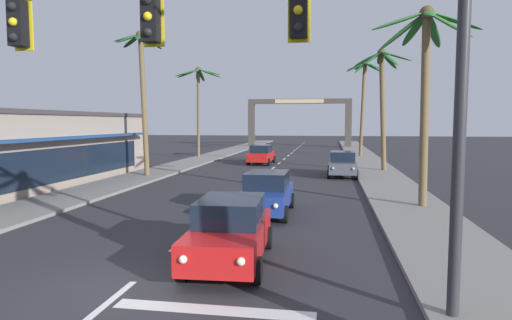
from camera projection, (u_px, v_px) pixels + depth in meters
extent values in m
plane|color=#2D2D33|center=(122.00, 291.00, 9.54)|extent=(220.00, 220.00, 0.00)
cube|color=gray|center=(383.00, 179.00, 27.92)|extent=(3.20, 110.00, 0.14)
cube|color=gray|center=(150.00, 174.00, 30.47)|extent=(3.20, 110.00, 0.14)
cube|color=silver|center=(112.00, 299.00, 9.12)|extent=(0.16, 2.00, 0.01)
cube|color=silver|center=(182.00, 242.00, 13.44)|extent=(0.16, 2.00, 0.01)
cube|color=silver|center=(218.00, 213.00, 17.75)|extent=(0.16, 2.00, 0.01)
cube|color=silver|center=(240.00, 195.00, 22.07)|extent=(0.16, 2.00, 0.01)
cube|color=silver|center=(255.00, 183.00, 26.39)|extent=(0.16, 2.00, 0.01)
cube|color=silver|center=(265.00, 175.00, 30.70)|extent=(0.16, 2.00, 0.01)
cube|color=silver|center=(273.00, 168.00, 35.02)|extent=(0.16, 2.00, 0.01)
cube|color=silver|center=(279.00, 163.00, 39.34)|extent=(0.16, 2.00, 0.01)
cube|color=silver|center=(284.00, 159.00, 43.65)|extent=(0.16, 2.00, 0.01)
cube|color=silver|center=(288.00, 156.00, 47.97)|extent=(0.16, 2.00, 0.01)
cube|color=silver|center=(292.00, 153.00, 52.29)|extent=(0.16, 2.00, 0.01)
cube|color=silver|center=(295.00, 151.00, 56.60)|extent=(0.16, 2.00, 0.01)
cube|color=silver|center=(297.00, 149.00, 60.92)|extent=(0.16, 2.00, 0.01)
cube|color=silver|center=(299.00, 147.00, 65.24)|extent=(0.16, 2.00, 0.01)
cube|color=silver|center=(301.00, 145.00, 69.56)|extent=(0.16, 2.00, 0.01)
cube|color=silver|center=(303.00, 144.00, 73.87)|extent=(0.16, 2.00, 0.01)
cube|color=silver|center=(304.00, 143.00, 78.19)|extent=(0.16, 2.00, 0.01)
cube|color=silver|center=(213.00, 310.00, 8.59)|extent=(4.00, 0.44, 0.01)
cylinder|color=#2D2D33|center=(459.00, 137.00, 7.78)|extent=(0.22, 0.22, 6.77)
cube|color=black|center=(299.00, 12.00, 8.03)|extent=(0.32, 0.26, 0.92)
sphere|color=yellow|center=(298.00, 10.00, 7.89)|extent=(0.17, 0.17, 0.17)
sphere|color=black|center=(298.00, 27.00, 7.92)|extent=(0.17, 0.17, 0.17)
cube|color=yellow|center=(299.00, 14.00, 8.19)|extent=(0.42, 0.03, 1.04)
cube|color=black|center=(151.00, 18.00, 8.50)|extent=(0.32, 0.26, 0.92)
sphere|color=black|center=(147.00, 0.00, 8.33)|extent=(0.17, 0.17, 0.17)
sphere|color=yellow|center=(148.00, 16.00, 8.36)|extent=(0.17, 0.17, 0.17)
sphere|color=black|center=(148.00, 32.00, 8.39)|extent=(0.17, 0.17, 0.17)
cube|color=yellow|center=(154.00, 20.00, 8.66)|extent=(0.42, 0.03, 1.04)
cube|color=black|center=(18.00, 23.00, 8.96)|extent=(0.32, 0.26, 0.92)
sphere|color=black|center=(12.00, 7.00, 8.80)|extent=(0.17, 0.17, 0.17)
sphere|color=yellow|center=(13.00, 22.00, 8.83)|extent=(0.17, 0.17, 0.17)
sphere|color=black|center=(14.00, 37.00, 8.85)|extent=(0.17, 0.17, 0.17)
cube|color=yellow|center=(23.00, 25.00, 9.13)|extent=(0.42, 0.03, 1.04)
cube|color=red|center=(230.00, 237.00, 11.39)|extent=(1.97, 4.38, 0.72)
cube|color=black|center=(231.00, 210.00, 11.48)|extent=(1.71, 2.28, 0.64)
cylinder|color=black|center=(257.00, 271.00, 9.92)|extent=(0.25, 0.65, 0.64)
cylinder|color=black|center=(182.00, 268.00, 10.12)|extent=(0.25, 0.65, 0.64)
cylinder|color=black|center=(268.00, 238.00, 12.73)|extent=(0.25, 0.65, 0.64)
cylinder|color=black|center=(209.00, 236.00, 12.93)|extent=(0.25, 0.65, 0.64)
sphere|color=#F9EFC6|center=(241.00, 262.00, 9.17)|extent=(0.18, 0.18, 0.18)
sphere|color=#F9EFC6|center=(183.00, 259.00, 9.31)|extent=(0.18, 0.18, 0.18)
cube|color=red|center=(263.00, 217.00, 13.45)|extent=(0.24, 0.07, 0.20)
cube|color=red|center=(221.00, 215.00, 13.60)|extent=(0.24, 0.07, 0.20)
cube|color=navy|center=(267.00, 197.00, 17.49)|extent=(1.76, 4.30, 0.72)
cube|color=black|center=(267.00, 180.00, 17.58)|extent=(1.60, 2.20, 0.64)
cylinder|color=black|center=(285.00, 214.00, 15.98)|extent=(0.22, 0.64, 0.64)
cylinder|color=black|center=(238.00, 213.00, 16.27)|extent=(0.22, 0.64, 0.64)
cylinder|color=black|center=(291.00, 201.00, 18.77)|extent=(0.22, 0.64, 0.64)
cylinder|color=black|center=(251.00, 199.00, 19.06)|extent=(0.22, 0.64, 0.64)
sphere|color=#F9EFC6|center=(276.00, 206.00, 15.25)|extent=(0.18, 0.18, 0.18)
sphere|color=#F9EFC6|center=(240.00, 205.00, 15.45)|extent=(0.18, 0.18, 0.18)
cube|color=red|center=(288.00, 187.00, 19.50)|extent=(0.24, 0.06, 0.20)
cube|color=red|center=(259.00, 186.00, 19.71)|extent=(0.24, 0.06, 0.20)
cube|color=red|center=(261.00, 156.00, 38.44)|extent=(1.91, 4.36, 0.72)
cube|color=black|center=(261.00, 149.00, 38.23)|extent=(1.68, 2.25, 0.64)
cylinder|color=black|center=(255.00, 159.00, 40.03)|extent=(0.24, 0.65, 0.64)
cylinder|color=black|center=(274.00, 159.00, 39.69)|extent=(0.24, 0.65, 0.64)
cylinder|color=black|center=(248.00, 162.00, 37.26)|extent=(0.24, 0.65, 0.64)
cylinder|color=black|center=(268.00, 162.00, 36.91)|extent=(0.24, 0.65, 0.64)
sphere|color=#B2B2AD|center=(259.00, 154.00, 40.67)|extent=(0.18, 0.18, 0.18)
sphere|color=#B2B2AD|center=(272.00, 154.00, 40.43)|extent=(0.18, 0.18, 0.18)
cube|color=red|center=(249.00, 157.00, 36.45)|extent=(0.24, 0.07, 0.20)
cube|color=red|center=(264.00, 157.00, 36.19)|extent=(0.24, 0.07, 0.20)
cube|color=#4C515B|center=(342.00, 166.00, 29.64)|extent=(1.80, 4.32, 0.72)
cube|color=black|center=(342.00, 156.00, 29.73)|extent=(1.62, 2.22, 0.64)
cylinder|color=black|center=(356.00, 174.00, 28.13)|extent=(0.23, 0.64, 0.64)
cylinder|color=black|center=(329.00, 174.00, 28.43)|extent=(0.23, 0.64, 0.64)
cylinder|color=black|center=(354.00, 170.00, 30.91)|extent=(0.23, 0.64, 0.64)
cylinder|color=black|center=(329.00, 169.00, 31.21)|extent=(0.23, 0.64, 0.64)
sphere|color=#B2B2AD|center=(353.00, 169.00, 27.40)|extent=(0.18, 0.18, 0.18)
sphere|color=#B2B2AD|center=(333.00, 168.00, 27.61)|extent=(0.18, 0.18, 0.18)
cube|color=red|center=(351.00, 162.00, 31.64)|extent=(0.24, 0.06, 0.20)
cube|color=red|center=(332.00, 162.00, 31.87)|extent=(0.24, 0.06, 0.20)
cylinder|color=brown|center=(144.00, 108.00, 28.87)|extent=(0.59, 0.33, 9.22)
ellipsoid|color=#1E5123|center=(152.00, 40.00, 28.42)|extent=(1.65, 0.46, 0.89)
ellipsoid|color=#1E5123|center=(151.00, 42.00, 29.06)|extent=(1.30, 1.54, 0.89)
ellipsoid|color=#1E5123|center=(150.00, 40.00, 29.23)|extent=(0.98, 1.75, 0.61)
ellipsoid|color=#1E5123|center=(141.00, 40.00, 29.33)|extent=(0.99, 1.76, 0.54)
ellipsoid|color=#1E5123|center=(132.00, 41.00, 28.93)|extent=(1.68, 1.00, 0.84)
ellipsoid|color=#1E5123|center=(127.00, 38.00, 28.30)|extent=(1.72, 1.07, 0.66)
ellipsoid|color=#1E5123|center=(129.00, 38.00, 28.03)|extent=(1.44, 1.48, 0.81)
ellipsoid|color=#1E5123|center=(139.00, 37.00, 27.70)|extent=(0.85, 1.73, 0.73)
ellipsoid|color=#1E5123|center=(143.00, 37.00, 27.77)|extent=(1.32, 1.61, 0.68)
sphere|color=#4C4223|center=(141.00, 35.00, 28.49)|extent=(0.60, 0.60, 0.60)
cylinder|color=brown|center=(198.00, 115.00, 43.92)|extent=(0.38, 0.29, 8.75)
ellipsoid|color=#236028|center=(209.00, 72.00, 43.16)|extent=(2.44, 0.80, 0.76)
ellipsoid|color=#236028|center=(210.00, 74.00, 43.94)|extent=(2.28, 1.49, 0.86)
ellipsoid|color=#236028|center=(201.00, 76.00, 44.67)|extent=(0.46, 2.31, 1.10)
ellipsoid|color=#236028|center=(198.00, 75.00, 44.68)|extent=(1.12, 2.33, 1.05)
ellipsoid|color=#236028|center=(188.00, 74.00, 43.91)|extent=(2.41, 0.73, 0.88)
ellipsoid|color=#236028|center=(187.00, 73.00, 43.63)|extent=(2.42, 0.64, 0.79)
ellipsoid|color=#236028|center=(190.00, 72.00, 42.58)|extent=(1.35, 2.34, 0.81)
ellipsoid|color=#236028|center=(196.00, 71.00, 42.36)|extent=(0.60, 2.44, 0.68)
ellipsoid|color=#236028|center=(206.00, 72.00, 42.70)|extent=(2.15, 1.76, 0.79)
sphere|color=#4C4223|center=(198.00, 70.00, 43.53)|extent=(0.60, 0.60, 0.60)
cylinder|color=brown|center=(425.00, 113.00, 18.26)|extent=(0.42, 0.34, 8.03)
ellipsoid|color=#2D702D|center=(455.00, 21.00, 17.92)|extent=(2.37, 0.74, 0.85)
ellipsoid|color=#2D702D|center=(433.00, 31.00, 18.81)|extent=(1.33, 2.13, 1.26)
ellipsoid|color=#2D702D|center=(414.00, 30.00, 19.04)|extent=(0.98, 2.27, 1.12)
ellipsoid|color=#2D702D|center=(402.00, 32.00, 18.58)|extent=(2.01, 1.34, 1.46)
ellipsoid|color=#2D702D|center=(399.00, 21.00, 17.88)|extent=(2.36, 0.90, 0.88)
ellipsoid|color=#2D702D|center=(429.00, 14.00, 16.84)|extent=(0.67, 2.38, 0.81)
ellipsoid|color=#2D702D|center=(449.00, 24.00, 17.14)|extent=(1.73, 1.79, 1.43)
sphere|color=#4C4223|center=(427.00, 13.00, 17.92)|extent=(0.60, 0.60, 0.60)
cylinder|color=brown|center=(383.00, 113.00, 32.09)|extent=(0.73, 0.36, 8.61)
ellipsoid|color=#236028|center=(397.00, 56.00, 31.46)|extent=(2.17, 0.69, 0.85)
ellipsoid|color=#236028|center=(389.00, 61.00, 32.41)|extent=(1.61, 1.78, 1.18)
ellipsoid|color=#236028|center=(380.00, 58.00, 32.81)|extent=(0.44, 2.16, 0.74)
ellipsoid|color=#236028|center=(368.00, 59.00, 32.46)|extent=(2.00, 1.46, 0.90)
ellipsoid|color=#236028|center=(367.00, 59.00, 31.97)|extent=(2.03, 0.45, 1.14)
ellipsoid|color=#236028|center=(374.00, 58.00, 31.13)|extent=(1.58, 1.84, 1.11)
ellipsoid|color=#236028|center=(386.00, 53.00, 30.70)|extent=(0.71, 2.21, 0.65)
ellipsoid|color=#236028|center=(390.00, 59.00, 30.95)|extent=(1.37, 1.84, 1.32)
sphere|color=#4C4223|center=(382.00, 53.00, 31.75)|extent=(0.60, 0.60, 0.60)
cylinder|color=brown|center=(362.00, 111.00, 45.96)|extent=(0.63, 0.34, 9.63)
ellipsoid|color=#236028|center=(375.00, 67.00, 45.36)|extent=(2.09, 0.46, 0.88)
ellipsoid|color=#236028|center=(373.00, 67.00, 45.96)|extent=(1.96, 1.48, 0.87)
ellipsoid|color=#236028|center=(365.00, 68.00, 46.51)|extent=(0.62, 2.08, 0.96)
ellipsoid|color=#236028|center=(360.00, 67.00, 46.55)|extent=(1.30, 2.11, 0.57)
ellipsoid|color=#236028|center=(356.00, 67.00, 46.22)|extent=(2.02, 1.44, 0.72)
ellipsoid|color=#236028|center=(355.00, 68.00, 45.52)|extent=(2.06, 0.79, 1.04)
ellipsoid|color=#236028|center=(360.00, 68.00, 44.92)|extent=(1.43, 1.79, 1.27)
ellipsoid|color=#236028|center=(369.00, 64.00, 44.50)|extent=(1.00, 2.16, 0.63)
ellipsoid|color=#236028|center=(372.00, 66.00, 44.71)|extent=(1.70, 1.79, 0.89)
sphere|color=#4C4223|center=(365.00, 64.00, 45.52)|extent=(0.60, 0.60, 0.60)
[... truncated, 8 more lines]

